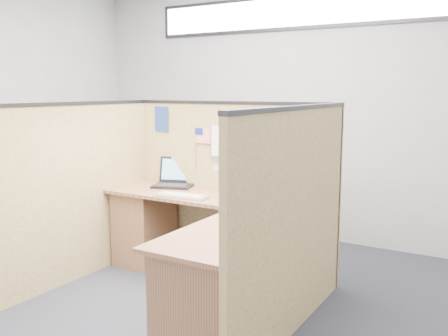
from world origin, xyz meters
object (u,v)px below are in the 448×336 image
Objects in this scene: l_desk at (205,249)px; laptop at (177,179)px; keyboard at (181,196)px; mouse at (281,207)px.

laptop is at bearing 139.34° from l_desk.
keyboard is 4.75× the size of mouse.
laptop is 0.54m from keyboard.
mouse reaches higher than l_desk.
mouse is (0.54, 0.23, 0.36)m from l_desk.
laptop is 0.96× the size of keyboard.
keyboard reaches higher than l_desk.
l_desk is 0.54m from keyboard.
keyboard is (-0.36, 0.19, 0.35)m from l_desk.
l_desk is 1.01m from laptop.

